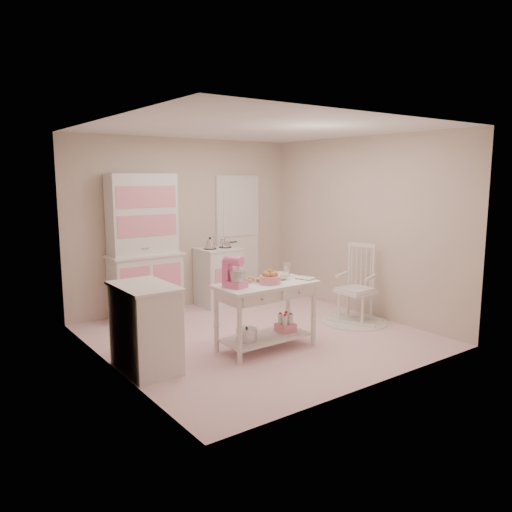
# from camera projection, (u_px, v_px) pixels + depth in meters

# --- Properties ---
(room_shell) EXTENTS (3.84, 3.84, 2.62)m
(room_shell) POSITION_uv_depth(u_px,v_px,m) (258.00, 208.00, 6.17)
(room_shell) COLOR pink
(room_shell) RESTS_ON ground
(door) EXTENTS (0.82, 0.05, 2.04)m
(door) POSITION_uv_depth(u_px,v_px,m) (238.00, 237.00, 8.32)
(door) COLOR white
(door) RESTS_ON ground
(hutch) EXTENTS (1.06, 0.50, 2.08)m
(hutch) POSITION_uv_depth(u_px,v_px,m) (144.00, 246.00, 7.13)
(hutch) COLOR white
(hutch) RESTS_ON ground
(stove) EXTENTS (0.62, 0.57, 0.92)m
(stove) POSITION_uv_depth(u_px,v_px,m) (218.00, 277.00, 7.88)
(stove) COLOR white
(stove) RESTS_ON ground
(base_cabinet) EXTENTS (0.54, 0.84, 0.92)m
(base_cabinet) POSITION_uv_depth(u_px,v_px,m) (145.00, 328.00, 5.25)
(base_cabinet) COLOR white
(base_cabinet) RESTS_ON ground
(lace_rug) EXTENTS (0.92, 0.92, 0.01)m
(lace_rug) POSITION_uv_depth(u_px,v_px,m) (355.00, 321.00, 7.04)
(lace_rug) COLOR white
(lace_rug) RESTS_ON ground
(rocking_chair) EXTENTS (0.72, 0.85, 1.10)m
(rocking_chair) POSITION_uv_depth(u_px,v_px,m) (356.00, 284.00, 6.95)
(rocking_chair) COLOR white
(rocking_chair) RESTS_ON ground
(work_table) EXTENTS (1.20, 0.60, 0.80)m
(work_table) POSITION_uv_depth(u_px,v_px,m) (266.00, 316.00, 5.89)
(work_table) COLOR white
(work_table) RESTS_ON ground
(stand_mixer) EXTENTS (0.28, 0.33, 0.34)m
(stand_mixer) POSITION_uv_depth(u_px,v_px,m) (235.00, 273.00, 5.57)
(stand_mixer) COLOR pink
(stand_mixer) RESTS_ON work_table
(cookie_tray) EXTENTS (0.34, 0.24, 0.02)m
(cookie_tray) POSITION_uv_depth(u_px,v_px,m) (247.00, 281.00, 5.88)
(cookie_tray) COLOR silver
(cookie_tray) RESTS_ON work_table
(bread_basket) EXTENTS (0.25, 0.25, 0.09)m
(bread_basket) POSITION_uv_depth(u_px,v_px,m) (270.00, 280.00, 5.79)
(bread_basket) COLOR pink
(bread_basket) RESTS_ON work_table
(mixing_bowl) EXTENTS (0.23, 0.23, 0.07)m
(mixing_bowl) POSITION_uv_depth(u_px,v_px,m) (279.00, 276.00, 6.03)
(mixing_bowl) COLOR white
(mixing_bowl) RESTS_ON work_table
(metal_pitcher) EXTENTS (0.10, 0.10, 0.17)m
(metal_pitcher) POSITION_uv_depth(u_px,v_px,m) (286.00, 270.00, 6.19)
(metal_pitcher) COLOR silver
(metal_pitcher) RESTS_ON work_table
(recipe_book) EXTENTS (0.21, 0.24, 0.02)m
(recipe_book) POSITION_uv_depth(u_px,v_px,m) (302.00, 279.00, 5.99)
(recipe_book) COLOR white
(recipe_book) RESTS_ON work_table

